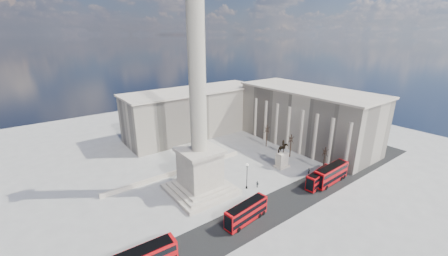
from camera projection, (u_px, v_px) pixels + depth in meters
name	position (u px, v px, depth m)	size (l,w,h in m)	color
ground	(213.00, 201.00, 61.06)	(180.00, 180.00, 0.00)	#A3A19B
asphalt_road	(260.00, 215.00, 56.32)	(120.00, 9.00, 0.01)	black
nelsons_column	(199.00, 140.00, 60.69)	(14.00, 14.00, 49.85)	#C0B3A0
balustrade_wall	(179.00, 171.00, 73.00)	(40.00, 0.60, 1.10)	beige
building_east	(307.00, 116.00, 91.18)	(19.00, 46.00, 18.60)	#C1B59E
building_northeast	(195.00, 112.00, 100.04)	(51.00, 17.00, 16.60)	#C1B59E
red_bus_b	(247.00, 212.00, 53.62)	(10.30, 3.48, 4.09)	red
red_bus_c	(331.00, 174.00, 67.82)	(11.40, 3.10, 4.58)	red
red_bus_d	(320.00, 178.00, 66.70)	(9.92, 3.48, 3.94)	red
victorian_lamp	(247.00, 174.00, 64.74)	(0.56, 0.56, 6.56)	black
equestrian_statue	(282.00, 158.00, 75.82)	(3.86, 2.90, 8.08)	beige
bare_tree_near	(325.00, 151.00, 72.56)	(1.68, 1.68, 7.34)	#332319
bare_tree_mid	(291.00, 138.00, 81.18)	(1.98, 1.98, 7.52)	#332319
bare_tree_far	(267.00, 129.00, 88.96)	(1.91, 1.91, 7.79)	#332319
pedestrian_walking	(309.00, 171.00, 72.22)	(0.69, 0.45, 1.88)	black
pedestrian_standing	(324.00, 169.00, 74.10)	(0.73, 0.57, 1.51)	black
pedestrian_crossing	(257.00, 184.00, 66.16)	(0.98, 0.41, 1.67)	black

